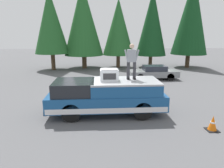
{
  "coord_description": "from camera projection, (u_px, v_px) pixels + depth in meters",
  "views": [
    {
      "loc": [
        -9.83,
        -0.22,
        3.78
      ],
      "look_at": [
        0.03,
        -0.89,
        1.35
      ],
      "focal_mm": 32.73,
      "sensor_mm": 36.0,
      "label": 1
    }
  ],
  "objects": [
    {
      "name": "traffic_cone",
      "position": [
        213.0,
        124.0,
        8.16
      ],
      "size": [
        0.47,
        0.47,
        0.62
      ],
      "color": "black",
      "rests_on": "ground"
    },
    {
      "name": "person_on_truck_bed",
      "position": [
        132.0,
        61.0,
        9.67
      ],
      "size": [
        0.29,
        0.72,
        1.69
      ],
      "color": "#333338",
      "rests_on": "pickup_truck"
    },
    {
      "name": "conifer_center_left",
      "position": [
        118.0,
        27.0,
        22.63
      ],
      "size": [
        3.5,
        3.5,
        7.57
      ],
      "color": "#4C3826",
      "rests_on": "ground"
    },
    {
      "name": "conifer_center_right",
      "position": [
        83.0,
        19.0,
        22.03
      ],
      "size": [
        4.29,
        4.29,
        9.17
      ],
      "color": "#4C3826",
      "rests_on": "ground"
    },
    {
      "name": "conifer_far_left",
      "position": [
        191.0,
        16.0,
        22.4
      ],
      "size": [
        3.95,
        3.95,
        9.97
      ],
      "color": "#4C3826",
      "rests_on": "ground"
    },
    {
      "name": "conifer_right",
      "position": [
        50.0,
        22.0,
        21.01
      ],
      "size": [
        3.56,
        3.56,
        8.26
      ],
      "color": "#4C3826",
      "rests_on": "ground"
    },
    {
      "name": "parked_car_grey",
      "position": [
        153.0,
        72.0,
        17.46
      ],
      "size": [
        1.64,
        4.1,
        1.16
      ],
      "color": "gray",
      "rests_on": "ground"
    },
    {
      "name": "compressor_unit",
      "position": [
        109.0,
        75.0,
        9.52
      ],
      "size": [
        0.65,
        0.84,
        0.56
      ],
      "color": "silver",
      "rests_on": "pickup_truck"
    },
    {
      "name": "ground_plane",
      "position": [
        95.0,
        110.0,
        10.41
      ],
      "size": [
        90.0,
        90.0,
        0.0
      ],
      "primitive_type": "plane",
      "color": "#565659"
    },
    {
      "name": "pickup_truck",
      "position": [
        107.0,
        96.0,
        9.79
      ],
      "size": [
        2.01,
        5.54,
        1.65
      ],
      "color": "navy",
      "rests_on": "ground"
    },
    {
      "name": "conifer_left",
      "position": [
        152.0,
        23.0,
        22.83
      ],
      "size": [
        3.43,
        3.43,
        8.63
      ],
      "color": "#4C3826",
      "rests_on": "ground"
    }
  ]
}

